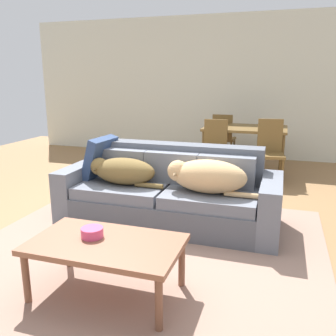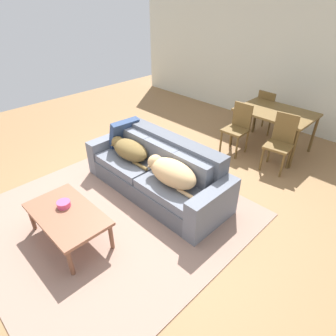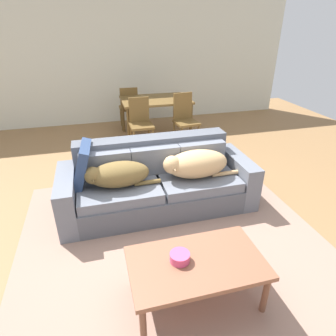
# 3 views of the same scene
# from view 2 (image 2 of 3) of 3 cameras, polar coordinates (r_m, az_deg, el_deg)

# --- Properties ---
(ground_plane) EXTENTS (10.00, 10.00, 0.00)m
(ground_plane) POSITION_cam_2_polar(r_m,az_deg,el_deg) (4.31, -6.32, -5.55)
(ground_plane) COLOR olive
(back_partition) EXTENTS (8.00, 0.12, 2.70)m
(back_partition) POSITION_cam_2_polar(r_m,az_deg,el_deg) (6.76, 21.72, 19.36)
(back_partition) COLOR beige
(back_partition) RESTS_ON ground
(area_rug) EXTENTS (3.17, 3.21, 0.01)m
(area_rug) POSITION_cam_2_polar(r_m,az_deg,el_deg) (4.02, -10.86, -9.24)
(area_rug) COLOR #9C7968
(area_rug) RESTS_ON ground
(couch) EXTENTS (2.31, 0.89, 0.82)m
(couch) POSITION_cam_2_polar(r_m,az_deg,el_deg) (4.24, -1.95, -0.82)
(couch) COLOR #555963
(couch) RESTS_ON ground
(dog_on_left_cushion) EXTENTS (0.84, 0.36, 0.28)m
(dog_on_left_cushion) POSITION_cam_2_polar(r_m,az_deg,el_deg) (4.35, -7.81, 3.71)
(dog_on_left_cushion) COLOR brown
(dog_on_left_cushion) RESTS_ON couch
(dog_on_right_cushion) EXTENTS (0.92, 0.39, 0.33)m
(dog_on_right_cushion) POSITION_cam_2_polar(r_m,az_deg,el_deg) (3.73, 0.62, -0.82)
(dog_on_right_cushion) COLOR tan
(dog_on_right_cushion) RESTS_ON couch
(throw_pillow_by_left_arm) EXTENTS (0.27, 0.50, 0.49)m
(throw_pillow_by_left_arm) POSITION_cam_2_polar(r_m,az_deg,el_deg) (4.69, -8.78, 6.84)
(throw_pillow_by_left_arm) COLOR navy
(throw_pillow_by_left_arm) RESTS_ON couch
(coffee_table) EXTENTS (1.07, 0.62, 0.42)m
(coffee_table) POSITION_cam_2_polar(r_m,az_deg,el_deg) (3.59, -19.51, -9.00)
(coffee_table) COLOR #8D583F
(coffee_table) RESTS_ON ground
(bowl_on_coffee_table) EXTENTS (0.16, 0.16, 0.07)m
(bowl_on_coffee_table) POSITION_cam_2_polar(r_m,az_deg,el_deg) (3.65, -20.12, -6.78)
(bowl_on_coffee_table) COLOR #EA4C7F
(bowl_on_coffee_table) RESTS_ON coffee_table
(dining_table) EXTENTS (1.31, 0.92, 0.75)m
(dining_table) POSITION_cam_2_polar(r_m,az_deg,el_deg) (5.60, 20.71, 9.94)
(dining_table) COLOR brown
(dining_table) RESTS_ON ground
(dining_chair_near_left) EXTENTS (0.41, 0.41, 0.91)m
(dining_chair_near_left) POSITION_cam_2_polar(r_m,az_deg,el_deg) (5.37, 13.80, 8.12)
(dining_chair_near_left) COLOR brown
(dining_chair_near_left) RESTS_ON ground
(dining_chair_near_right) EXTENTS (0.45, 0.45, 0.95)m
(dining_chair_near_right) POSITION_cam_2_polar(r_m,az_deg,el_deg) (5.04, 21.62, 5.15)
(dining_chair_near_right) COLOR brown
(dining_chair_near_right) RESTS_ON ground
(dining_chair_far_left) EXTENTS (0.41, 0.41, 0.90)m
(dining_chair_far_left) POSITION_cam_2_polar(r_m,az_deg,el_deg) (6.33, 19.14, 10.89)
(dining_chair_far_left) COLOR brown
(dining_chair_far_left) RESTS_ON ground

